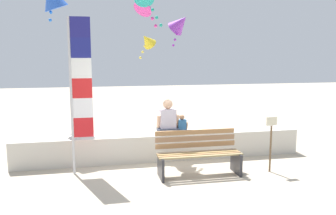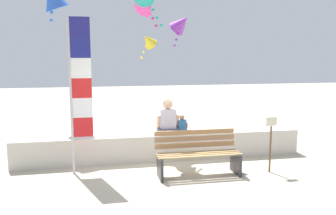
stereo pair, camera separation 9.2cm
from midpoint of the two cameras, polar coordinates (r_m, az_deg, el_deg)
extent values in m
plane|color=#B3A58E|center=(7.48, -0.17, -10.17)|extent=(40.00, 40.00, 0.00)
cube|color=beige|center=(8.20, -1.39, -6.28)|extent=(6.63, 0.63, 0.60)
cube|color=#968255|center=(6.86, 5.21, -8.01)|extent=(1.70, 0.08, 0.03)
cube|color=#A3764B|center=(6.97, 4.94, -7.75)|extent=(1.70, 0.08, 0.03)
cube|color=#9B7C47|center=(7.07, 4.68, -7.50)|extent=(1.70, 0.08, 0.03)
cube|color=#947859|center=(7.17, 4.43, -7.26)|extent=(1.70, 0.08, 0.03)
cube|color=#A57950|center=(7.24, 4.21, -6.12)|extent=(1.70, 0.06, 0.10)
cube|color=#977255|center=(7.23, 4.17, -5.08)|extent=(1.70, 0.06, 0.10)
cube|color=#A0744B|center=(7.22, 4.14, -4.04)|extent=(1.70, 0.06, 0.10)
cube|color=#2D2D33|center=(6.91, -1.59, -9.81)|extent=(0.05, 0.53, 0.45)
cube|color=#2D2D33|center=(7.34, 10.78, -8.86)|extent=(0.05, 0.53, 0.45)
cube|color=#33394C|center=(8.10, -0.36, -3.79)|extent=(0.47, 0.38, 0.13)
cube|color=silver|center=(8.04, -0.36, -1.80)|extent=(0.36, 0.23, 0.45)
cylinder|color=#DFAC87|center=(7.99, -1.90, -2.26)|extent=(0.07, 0.18, 0.32)
cylinder|color=#DFAC87|center=(8.08, 1.22, -2.14)|extent=(0.07, 0.18, 0.32)
sphere|color=#DFAC87|center=(7.99, -0.37, 0.55)|extent=(0.22, 0.22, 0.22)
cube|color=#313650|center=(8.18, 1.96, -3.89)|extent=(0.25, 0.20, 0.07)
cube|color=#2A6095|center=(8.15, 1.96, -2.84)|extent=(0.19, 0.13, 0.24)
cylinder|color=#A07352|center=(8.12, 1.16, -3.08)|extent=(0.04, 0.10, 0.17)
cylinder|color=#A07352|center=(8.17, 2.79, -3.01)|extent=(0.04, 0.10, 0.17)
sphere|color=#A07352|center=(8.11, 1.97, -1.60)|extent=(0.12, 0.12, 0.12)
cylinder|color=#B7B7BC|center=(7.15, -15.96, 1.58)|extent=(0.05, 0.05, 3.15)
cube|color=red|center=(7.24, -14.03, -3.19)|extent=(0.39, 0.02, 0.40)
cube|color=white|center=(7.17, -14.15, -0.08)|extent=(0.39, 0.02, 0.40)
cube|color=red|center=(7.12, -14.27, 3.09)|extent=(0.39, 0.02, 0.40)
cube|color=white|center=(7.10, -14.39, 6.28)|extent=(0.39, 0.02, 0.40)
cube|color=navy|center=(7.09, -14.51, 9.49)|extent=(0.39, 0.02, 0.40)
cube|color=navy|center=(7.11, -14.63, 12.69)|extent=(0.39, 0.02, 0.40)
cone|color=#DB3D9E|center=(8.96, -3.95, 16.59)|extent=(0.78, 0.77, 0.61)
sphere|color=#E33698|center=(8.87, -3.42, 15.50)|extent=(0.08, 0.08, 0.08)
sphere|color=#E33698|center=(8.79, -2.88, 14.39)|extent=(0.08, 0.08, 0.08)
sphere|color=#E33698|center=(8.72, -2.34, 13.26)|extent=(0.08, 0.08, 0.08)
cone|color=yellow|center=(10.98, -3.70, 10.97)|extent=(0.70, 0.67, 0.57)
sphere|color=yellow|center=(11.05, -4.07, 10.02)|extent=(0.08, 0.08, 0.08)
sphere|color=yellow|center=(11.11, -4.44, 9.08)|extent=(0.08, 0.08, 0.08)
sphere|color=yellow|center=(11.18, -4.80, 8.15)|extent=(0.08, 0.08, 0.08)
sphere|color=teal|center=(8.67, -3.58, 16.92)|extent=(0.08, 0.08, 0.08)
sphere|color=teal|center=(8.65, -2.88, 15.74)|extent=(0.08, 0.08, 0.08)
sphere|color=teal|center=(8.63, -2.19, 14.56)|extent=(0.08, 0.08, 0.08)
sphere|color=teal|center=(8.62, -1.50, 13.37)|extent=(0.08, 0.08, 0.08)
cone|color=purple|center=(11.62, 1.79, 13.69)|extent=(0.96, 0.97, 0.80)
sphere|color=purple|center=(11.53, 1.51, 12.84)|extent=(0.08, 0.08, 0.08)
sphere|color=purple|center=(11.43, 1.22, 11.97)|extent=(0.08, 0.08, 0.08)
sphere|color=purple|center=(11.34, 0.93, 11.08)|extent=(0.08, 0.08, 0.08)
sphere|color=purple|center=(11.25, 0.63, 10.19)|extent=(0.08, 0.08, 0.08)
sphere|color=blue|center=(9.40, -18.89, 15.73)|extent=(0.08, 0.08, 0.08)
sphere|color=blue|center=(9.48, -18.98, 14.56)|extent=(0.08, 0.08, 0.08)
sphere|color=blue|center=(9.56, -19.06, 13.42)|extent=(0.08, 0.08, 0.08)
cylinder|color=brown|center=(7.51, 16.15, -6.57)|extent=(0.04, 0.04, 0.97)
cube|color=beige|center=(7.38, 16.34, -2.18)|extent=(0.24, 0.04, 0.18)
camera|label=1|loc=(0.05, -90.33, -0.05)|focal=37.10mm
camera|label=2|loc=(0.05, 89.67, 0.05)|focal=37.10mm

